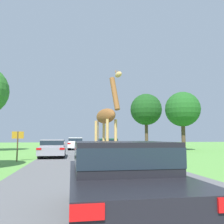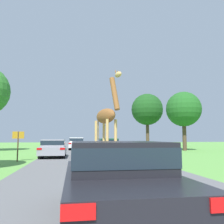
{
  "view_description": "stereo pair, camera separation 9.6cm",
  "coord_description": "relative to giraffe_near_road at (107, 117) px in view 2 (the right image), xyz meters",
  "views": [
    {
      "loc": [
        -1.3,
        -0.57,
        1.44
      ],
      "look_at": [
        0.98,
        12.72,
        2.92
      ],
      "focal_mm": 38.0,
      "sensor_mm": 36.0,
      "label": 1
    },
    {
      "loc": [
        -1.21,
        -0.59,
        1.44
      ],
      "look_at": [
        0.98,
        12.72,
        2.92
      ],
      "focal_mm": 38.0,
      "sensor_mm": 36.0,
      "label": 2
    }
  ],
  "objects": [
    {
      "name": "car_queue_right",
      "position": [
        -3.31,
        5.43,
        -1.89
      ],
      "size": [
        1.86,
        4.02,
        1.33
      ],
      "color": "gray",
      "rests_on": "ground"
    },
    {
      "name": "tree_right_cluster",
      "position": [
        10.93,
        12.72,
        2.2
      ],
      "size": [
        4.09,
        4.09,
        6.87
      ],
      "color": "#4C3828",
      "rests_on": "ground"
    },
    {
      "name": "road",
      "position": [
        -0.65,
        17.41,
        -2.59
      ],
      "size": [
        7.25,
        120.0,
        0.0
      ],
      "color": "#5B5B5E",
      "rests_on": "ground"
    },
    {
      "name": "car_far_ahead",
      "position": [
        1.62,
        10.25,
        -1.84
      ],
      "size": [
        1.92,
        4.31,
        1.39
      ],
      "color": "#144C28",
      "rests_on": "ground"
    },
    {
      "name": "car_queue_left",
      "position": [
        -1.43,
        17.14,
        -1.79
      ],
      "size": [
        1.84,
        4.33,
        1.5
      ],
      "color": "silver",
      "rests_on": "ground"
    },
    {
      "name": "giraffe_near_road",
      "position": [
        0.0,
        0.0,
        0.0
      ],
      "size": [
        1.31,
        2.74,
        5.07
      ],
      "rotation": [
        0.0,
        0.0,
        -2.8
      ],
      "color": "tan",
      "rests_on": "ground"
    },
    {
      "name": "tree_left_edge",
      "position": [
        8.77,
        19.84,
        2.96
      ],
      "size": [
        4.58,
        4.58,
        7.88
      ],
      "color": "#4C3828",
      "rests_on": "ground"
    },
    {
      "name": "sign_post",
      "position": [
        -5.22,
        2.38,
        -1.31
      ],
      "size": [
        0.7,
        0.08,
        1.84
      ],
      "color": "#4C3823",
      "rests_on": "ground"
    },
    {
      "name": "car_lead_maroon",
      "position": [
        -1.08,
        -8.97,
        -1.86
      ],
      "size": [
        1.76,
        3.96,
        1.38
      ],
      "color": "black",
      "rests_on": "ground"
    }
  ]
}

